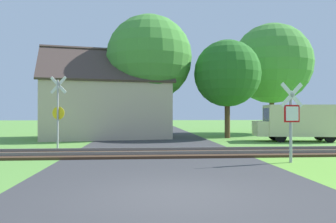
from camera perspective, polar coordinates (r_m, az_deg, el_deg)
ground_plane at (r=6.95m, az=1.07°, el=-14.55°), size 160.00×160.00×0.00m
road_asphalt at (r=8.89m, az=-0.22°, el=-11.39°), size 7.31×80.00×0.01m
rail_track at (r=13.69m, az=-1.77°, el=-7.28°), size 60.00×2.60×0.22m
stop_sign_near at (r=12.14m, az=20.67°, el=-0.87°), size 0.87×0.20×2.79m
crossing_sign_far at (r=17.02m, az=-18.61°, el=0.53°), size 0.85×0.27×3.56m
house at (r=23.70m, az=-10.86°, el=0.67°), size 9.77×7.53×6.39m
tree_right at (r=23.47m, az=10.28°, el=6.52°), size 4.68×4.68×6.87m
tree_center at (r=23.95m, az=-3.28°, el=9.26°), size 6.18×6.18×8.81m
tree_far at (r=30.36m, az=17.61°, el=7.95°), size 6.95×6.95×9.57m
mail_truck at (r=21.67m, az=21.67°, el=-1.59°), size 5.12×2.55×2.24m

